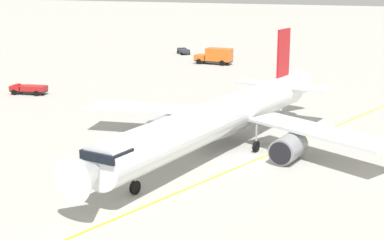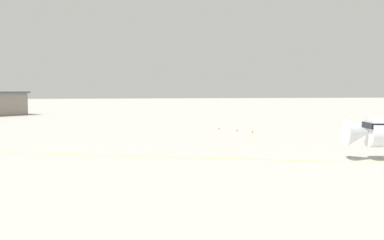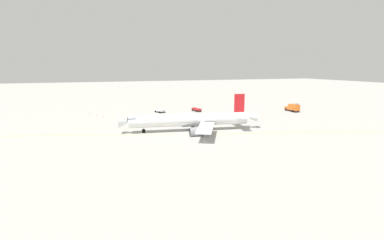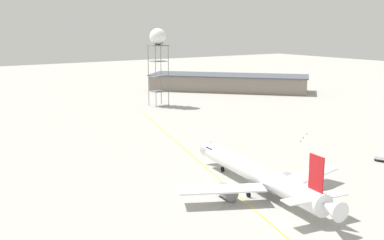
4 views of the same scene
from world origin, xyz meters
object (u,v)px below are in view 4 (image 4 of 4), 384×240
at_px(airliner_main, 260,176).
at_px(safety_cone_near, 301,141).
at_px(radar_tower, 158,40).
at_px(safety_cone_far, 307,133).
at_px(pushback_tug_truck, 383,157).
at_px(safety_cone_mid, 303,137).

distance_m(airliner_main, safety_cone_near, 41.58).
height_order(airliner_main, safety_cone_near, airliner_main).
bearing_deg(safety_cone_near, airliner_main, -146.55).
xyz_separation_m(airliner_main, safety_cone_near, (34.61, 22.87, -2.82)).
bearing_deg(radar_tower, safety_cone_far, -81.12).
bearing_deg(pushback_tug_truck, safety_cone_mid, 68.71).
bearing_deg(safety_cone_mid, pushback_tug_truck, -92.20).
bearing_deg(safety_cone_mid, safety_cone_near, -147.09).
height_order(airliner_main, safety_cone_mid, airliner_main).
bearing_deg(pushback_tug_truck, safety_cone_near, 77.01).
relative_size(pushback_tug_truck, safety_cone_near, 9.20).
relative_size(safety_cone_near, safety_cone_mid, 1.00).
bearing_deg(airliner_main, pushback_tug_truck, -80.98).
bearing_deg(safety_cone_far, safety_cone_near, -147.09).
height_order(pushback_tug_truck, safety_cone_near, pushback_tug_truck).
relative_size(pushback_tug_truck, safety_cone_mid, 9.20).
bearing_deg(radar_tower, pushback_tug_truck, -87.02).
relative_size(airliner_main, safety_cone_mid, 75.01).
xyz_separation_m(airliner_main, safety_cone_mid, (37.96, 25.04, -2.82)).
relative_size(airliner_main, pushback_tug_truck, 8.15).
bearing_deg(safety_cone_far, safety_cone_mid, -147.09).
height_order(airliner_main, pushback_tug_truck, airliner_main).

